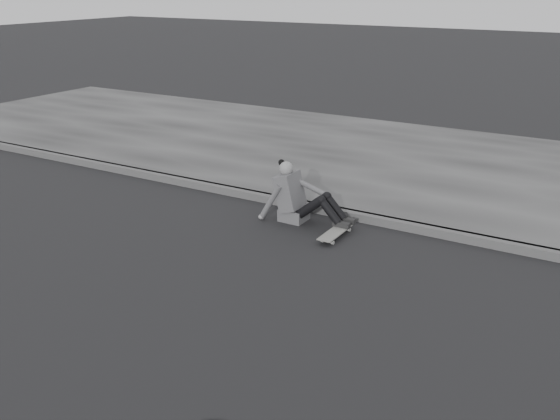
# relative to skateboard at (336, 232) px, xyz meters

# --- Properties ---
(ground) EXTENTS (80.00, 80.00, 0.00)m
(ground) POSITION_rel_skateboard_xyz_m (0.25, -1.85, -0.07)
(ground) COLOR black
(ground) RESTS_ON ground
(curb) EXTENTS (24.00, 0.16, 0.12)m
(curb) POSITION_rel_skateboard_xyz_m (0.25, 0.73, -0.01)
(curb) COLOR #4B4B4B
(curb) RESTS_ON ground
(sidewalk) EXTENTS (24.00, 6.00, 0.12)m
(sidewalk) POSITION_rel_skateboard_xyz_m (0.25, 3.75, -0.01)
(sidewalk) COLOR #3D3D3D
(sidewalk) RESTS_ON ground
(skateboard) EXTENTS (0.20, 0.78, 0.09)m
(skateboard) POSITION_rel_skateboard_xyz_m (0.00, 0.00, 0.00)
(skateboard) COLOR #A9A9A4
(skateboard) RESTS_ON ground
(seated_woman) EXTENTS (1.38, 0.46, 0.88)m
(seated_woman) POSITION_rel_skateboard_xyz_m (-0.73, 0.25, 0.29)
(seated_woman) COLOR #515154
(seated_woman) RESTS_ON ground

